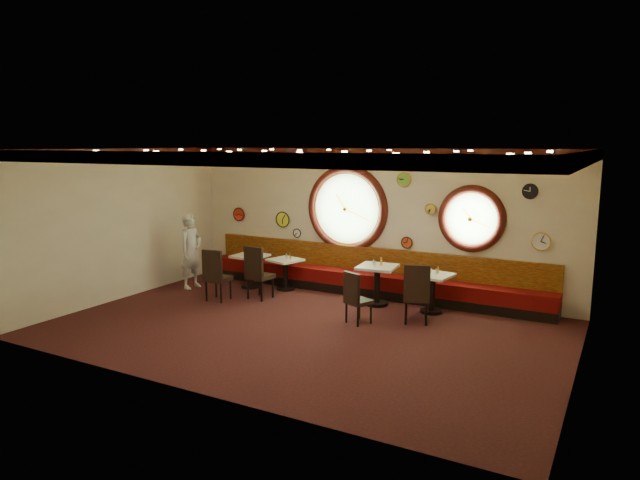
% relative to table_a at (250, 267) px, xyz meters
% --- Properties ---
extents(floor, '(9.00, 6.00, 0.00)m').
position_rel_table_a_xyz_m(floor, '(2.60, -2.01, -0.49)').
color(floor, '#321014').
rests_on(floor, ground).
extents(ceiling, '(9.00, 6.00, 0.02)m').
position_rel_table_a_xyz_m(ceiling, '(2.60, -2.01, 2.71)').
color(ceiling, gold).
rests_on(ceiling, wall_back).
extents(wall_back, '(9.00, 0.02, 3.20)m').
position_rel_table_a_xyz_m(wall_back, '(2.60, 0.99, 1.11)').
color(wall_back, beige).
rests_on(wall_back, floor).
extents(wall_front, '(9.00, 0.02, 3.20)m').
position_rel_table_a_xyz_m(wall_front, '(2.60, -5.01, 1.11)').
color(wall_front, beige).
rests_on(wall_front, floor).
extents(wall_left, '(0.02, 6.00, 3.20)m').
position_rel_table_a_xyz_m(wall_left, '(-1.90, -2.01, 1.11)').
color(wall_left, beige).
rests_on(wall_left, floor).
extents(wall_right, '(0.02, 6.00, 3.20)m').
position_rel_table_a_xyz_m(wall_right, '(7.10, -2.01, 1.11)').
color(wall_right, beige).
rests_on(wall_right, floor).
extents(molding_back, '(9.00, 0.10, 0.18)m').
position_rel_table_a_xyz_m(molding_back, '(2.60, 0.94, 2.62)').
color(molding_back, '#3D100B').
rests_on(molding_back, wall_back).
extents(molding_front, '(9.00, 0.10, 0.18)m').
position_rel_table_a_xyz_m(molding_front, '(2.60, -4.96, 2.62)').
color(molding_front, '#3D100B').
rests_on(molding_front, wall_back).
extents(molding_left, '(0.10, 6.00, 0.18)m').
position_rel_table_a_xyz_m(molding_left, '(-1.85, -2.01, 2.62)').
color(molding_left, '#3D100B').
rests_on(molding_left, wall_back).
extents(molding_right, '(0.10, 6.00, 0.18)m').
position_rel_table_a_xyz_m(molding_right, '(7.05, -2.01, 2.62)').
color(molding_right, '#3D100B').
rests_on(molding_right, wall_back).
extents(banquette_base, '(8.00, 0.55, 0.20)m').
position_rel_table_a_xyz_m(banquette_base, '(2.60, 0.71, -0.39)').
color(banquette_base, black).
rests_on(banquette_base, floor).
extents(banquette_seat, '(8.00, 0.55, 0.30)m').
position_rel_table_a_xyz_m(banquette_seat, '(2.60, 0.71, -0.14)').
color(banquette_seat, '#5A0707').
rests_on(banquette_seat, banquette_base).
extents(banquette_back, '(8.00, 0.10, 0.55)m').
position_rel_table_a_xyz_m(banquette_back, '(2.60, 0.93, 0.26)').
color(banquette_back, '#5E1307').
rests_on(banquette_back, wall_back).
extents(porthole_left_glass, '(1.66, 0.02, 1.66)m').
position_rel_table_a_xyz_m(porthole_left_glass, '(2.00, 0.99, 1.36)').
color(porthole_left_glass, '#96D17D').
rests_on(porthole_left_glass, wall_back).
extents(porthole_left_frame, '(1.98, 0.18, 1.98)m').
position_rel_table_a_xyz_m(porthole_left_frame, '(2.00, 0.97, 1.36)').
color(porthole_left_frame, '#3D100B').
rests_on(porthole_left_frame, wall_back).
extents(porthole_left_ring, '(1.61, 0.03, 1.61)m').
position_rel_table_a_xyz_m(porthole_left_ring, '(2.00, 0.94, 1.36)').
color(porthole_left_ring, gold).
rests_on(porthole_left_ring, wall_back).
extents(porthole_right_glass, '(1.10, 0.02, 1.10)m').
position_rel_table_a_xyz_m(porthole_right_glass, '(4.80, 0.99, 1.31)').
color(porthole_right_glass, '#96D17D').
rests_on(porthole_right_glass, wall_back).
extents(porthole_right_frame, '(1.38, 0.18, 1.38)m').
position_rel_table_a_xyz_m(porthole_right_frame, '(4.80, 0.97, 1.31)').
color(porthole_right_frame, '#3D100B').
rests_on(porthole_right_frame, wall_back).
extents(porthole_right_ring, '(1.09, 0.03, 1.09)m').
position_rel_table_a_xyz_m(porthole_right_ring, '(4.80, 0.94, 1.31)').
color(porthole_right_ring, gold).
rests_on(porthole_right_ring, wall_back).
extents(wall_clock_0, '(0.32, 0.03, 0.32)m').
position_rel_table_a_xyz_m(wall_clock_0, '(-1.00, 0.95, 1.06)').
color(wall_clock_0, red).
rests_on(wall_clock_0, wall_back).
extents(wall_clock_1, '(0.22, 0.03, 0.22)m').
position_rel_table_a_xyz_m(wall_clock_1, '(3.95, 0.95, 1.46)').
color(wall_clock_1, gold).
rests_on(wall_clock_1, wall_back).
extents(wall_clock_2, '(0.30, 0.03, 0.30)m').
position_rel_table_a_xyz_m(wall_clock_2, '(3.35, 0.95, 2.06)').
color(wall_clock_2, '#73B438').
rests_on(wall_clock_2, wall_back).
extents(wall_clock_3, '(0.24, 0.03, 0.24)m').
position_rel_table_a_xyz_m(wall_clock_3, '(3.45, 0.95, 0.71)').
color(wall_clock_3, '#CA3F17').
rests_on(wall_clock_3, wall_back).
extents(wall_clock_4, '(0.34, 0.03, 0.34)m').
position_rel_table_a_xyz_m(wall_clock_4, '(6.15, 0.95, 0.96)').
color(wall_clock_4, white).
rests_on(wall_clock_4, wall_back).
extents(wall_clock_5, '(0.28, 0.03, 0.28)m').
position_rel_table_a_xyz_m(wall_clock_5, '(5.90, 0.95, 1.91)').
color(wall_clock_5, black).
rests_on(wall_clock_5, wall_back).
extents(wall_clock_6, '(0.20, 0.03, 0.20)m').
position_rel_table_a_xyz_m(wall_clock_6, '(0.70, 0.95, 0.71)').
color(wall_clock_6, white).
rests_on(wall_clock_6, wall_back).
extents(wall_clock_7, '(0.36, 0.03, 0.36)m').
position_rel_table_a_xyz_m(wall_clock_7, '(0.30, 0.95, 1.01)').
color(wall_clock_7, yellow).
rests_on(wall_clock_7, wall_back).
extents(table_a, '(0.71, 0.71, 0.77)m').
position_rel_table_a_xyz_m(table_a, '(0.00, 0.00, 0.00)').
color(table_a, black).
rests_on(table_a, floor).
extents(table_b, '(0.80, 0.80, 0.71)m').
position_rel_table_a_xyz_m(table_b, '(0.82, 0.22, -0.04)').
color(table_b, black).
rests_on(table_b, floor).
extents(table_c, '(0.83, 0.83, 0.83)m').
position_rel_table_a_xyz_m(table_c, '(3.15, 0.06, 0.04)').
color(table_c, black).
rests_on(table_c, floor).
extents(table_d, '(0.80, 0.80, 0.78)m').
position_rel_table_a_xyz_m(table_d, '(4.31, 0.08, 0.01)').
color(table_d, black).
rests_on(table_d, floor).
extents(chair_a, '(0.50, 0.50, 0.69)m').
position_rel_table_a_xyz_m(chair_a, '(0.04, -1.32, 0.15)').
color(chair_a, black).
rests_on(chair_a, floor).
extents(chair_b, '(0.53, 0.53, 0.71)m').
position_rel_table_a_xyz_m(chair_b, '(0.73, -0.77, 0.17)').
color(chair_b, black).
rests_on(chair_b, floor).
extents(chair_c, '(0.54, 0.54, 0.61)m').
position_rel_table_a_xyz_m(chair_c, '(3.29, -1.30, 0.08)').
color(chair_c, black).
rests_on(chair_c, floor).
extents(chair_d, '(0.60, 0.60, 0.70)m').
position_rel_table_a_xyz_m(chair_d, '(4.28, -0.75, 0.16)').
color(chair_d, black).
rests_on(chair_d, floor).
extents(condiment_a_salt, '(0.04, 0.04, 0.10)m').
position_rel_table_a_xyz_m(condiment_a_salt, '(-0.14, 0.02, 0.33)').
color(condiment_a_salt, silver).
rests_on(condiment_a_salt, table_a).
extents(condiment_b_salt, '(0.04, 0.04, 0.11)m').
position_rel_table_a_xyz_m(condiment_b_salt, '(0.79, 0.32, 0.28)').
color(condiment_b_salt, silver).
rests_on(condiment_b_salt, table_b).
extents(condiment_c_salt, '(0.04, 0.04, 0.10)m').
position_rel_table_a_xyz_m(condiment_c_salt, '(3.03, 0.12, 0.40)').
color(condiment_c_salt, silver).
rests_on(condiment_c_salt, table_c).
extents(condiment_d_salt, '(0.03, 0.03, 0.09)m').
position_rel_table_a_xyz_m(condiment_d_salt, '(4.25, 0.18, 0.34)').
color(condiment_d_salt, silver).
rests_on(condiment_d_salt, table_d).
extents(condiment_a_pepper, '(0.04, 0.04, 0.11)m').
position_rel_table_a_xyz_m(condiment_a_pepper, '(-0.03, -0.04, 0.34)').
color(condiment_a_pepper, silver).
rests_on(condiment_a_pepper, table_a).
extents(condiment_b_pepper, '(0.03, 0.03, 0.09)m').
position_rel_table_a_xyz_m(condiment_b_pepper, '(0.85, 0.21, 0.27)').
color(condiment_b_pepper, silver).
rests_on(condiment_b_pepper, table_b).
extents(condiment_c_pepper, '(0.04, 0.04, 0.11)m').
position_rel_table_a_xyz_m(condiment_c_pepper, '(3.12, -0.01, 0.40)').
color(condiment_c_pepper, silver).
rests_on(condiment_c_pepper, table_c).
extents(condiment_d_pepper, '(0.04, 0.04, 0.11)m').
position_rel_table_a_xyz_m(condiment_d_pepper, '(4.38, 0.08, 0.35)').
color(condiment_d_pepper, silver).
rests_on(condiment_d_pepper, table_d).
extents(condiment_a_bottle, '(0.06, 0.06, 0.18)m').
position_rel_table_a_xyz_m(condiment_a_bottle, '(0.09, 0.06, 0.37)').
color(condiment_a_bottle, gold).
rests_on(condiment_a_bottle, table_a).
extents(condiment_b_bottle, '(0.04, 0.04, 0.14)m').
position_rel_table_a_xyz_m(condiment_b_bottle, '(0.91, 0.30, 0.30)').
color(condiment_b_bottle, gold).
rests_on(condiment_b_bottle, table_b).
extents(condiment_c_bottle, '(0.05, 0.05, 0.17)m').
position_rel_table_a_xyz_m(condiment_c_bottle, '(3.21, 0.13, 0.43)').
color(condiment_c_bottle, gold).
rests_on(condiment_c_bottle, table_c).
extents(condiment_d_bottle, '(0.04, 0.04, 0.14)m').
position_rel_table_a_xyz_m(condiment_d_bottle, '(4.39, 0.18, 0.37)').
color(condiment_d_bottle, gold).
rests_on(condiment_d_bottle, table_d).
extents(waiter, '(0.43, 0.64, 1.72)m').
position_rel_table_a_xyz_m(waiter, '(-1.18, -0.66, 0.38)').
color(waiter, silver).
rests_on(waiter, floor).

